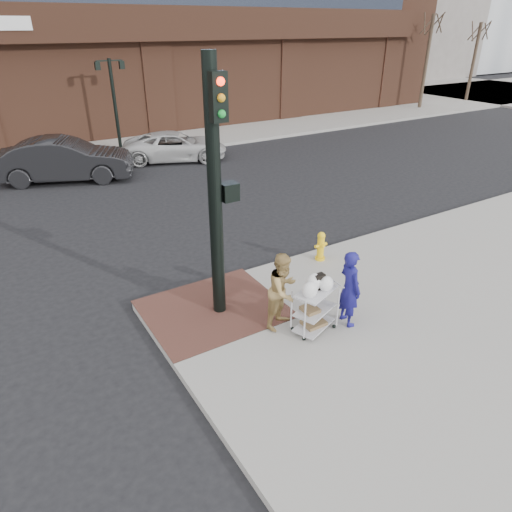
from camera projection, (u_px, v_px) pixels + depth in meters
ground at (260, 327)px, 9.29m from camera, size 220.00×220.00×0.00m
sidewalk_far at (185, 95)px, 39.37m from camera, size 65.00×36.00×0.15m
brick_curb_ramp at (213, 309)px, 9.62m from camera, size 2.80×2.40×0.01m
bare_tree_a at (434, 11)px, 30.19m from camera, size 1.80×1.80×7.20m
bare_tree_b at (482, 20)px, 33.60m from camera, size 1.80×1.80×6.70m
lamp_post at (114, 94)px, 21.17m from camera, size 1.32×0.22×4.00m
traffic_signal_pole at (216, 188)px, 8.37m from camera, size 0.61×0.51×5.00m
woman_blue at (350, 288)px, 8.84m from camera, size 0.45×0.62×1.58m
pedestrian_tan at (283, 291)px, 8.78m from camera, size 0.93×0.84×1.56m
sedan_dark at (64, 160)px, 17.62m from camera, size 5.34×3.48×1.66m
minivan_white at (176, 146)px, 20.43m from camera, size 4.97×3.62×1.26m
utility_cart at (315, 306)px, 8.73m from camera, size 0.97×0.75×1.19m
fire_hydrant at (321, 246)px, 11.47m from camera, size 0.36×0.25×0.76m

